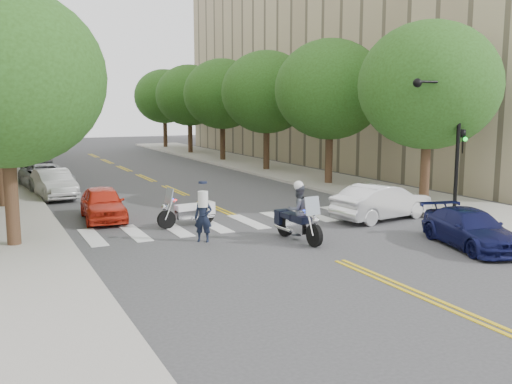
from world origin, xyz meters
TOP-DOWN VIEW (x-y plane):
  - ground at (0.00, 0.00)m, footprint 140.00×140.00m
  - sidewalk_right at (9.50, 22.00)m, footprint 5.00×60.00m
  - building_right at (26.00, 26.00)m, footprint 26.00×44.00m
  - tree_l_0 at (-8.80, 6.00)m, footprint 6.40×6.40m
  - tree_r_0 at (8.80, 6.00)m, footprint 6.40×6.40m
  - tree_r_1 at (8.80, 14.00)m, footprint 6.40×6.40m
  - tree_r_2 at (8.80, 22.00)m, footprint 6.40×6.40m
  - tree_r_3 at (8.80, 30.00)m, footprint 6.40×6.40m
  - tree_r_4 at (8.80, 38.00)m, footprint 6.40×6.40m
  - tree_r_5 at (8.80, 46.00)m, footprint 6.40×6.40m
  - traffic_signal_pole at (7.72, 3.50)m, footprint 2.82×0.42m
  - motorcycle_police at (0.16, 2.86)m, footprint 0.91×2.61m
  - motorcycle_parked at (-2.31, 6.83)m, footprint 2.43×0.77m
  - officer_standing at (-2.84, 4.15)m, footprint 0.74×0.68m
  - convertible at (5.17, 4.50)m, footprint 4.71×2.23m
  - sedan_blue at (4.88, -0.50)m, footprint 2.73×4.59m
  - parked_car_a at (-5.20, 9.50)m, footprint 1.96×4.17m
  - parked_car_b at (-6.30, 16.29)m, footprint 1.96×4.53m
  - parked_car_c at (-6.30, 19.50)m, footprint 2.83×5.28m
  - parked_car_d at (-6.30, 26.43)m, footprint 1.64×4.03m
  - parked_car_e at (-5.20, 34.00)m, footprint 1.53×3.75m

SIDE VIEW (x-z plane):
  - ground at x=0.00m, z-range 0.00..0.00m
  - sidewalk_right at x=9.50m, z-range 0.00..0.15m
  - motorcycle_parked at x=-2.31m, z-range -0.24..1.33m
  - parked_car_d at x=-6.30m, z-range 0.00..1.17m
  - sedan_blue at x=4.88m, z-range 0.00..1.25m
  - parked_car_e at x=-5.20m, z-range 0.00..1.27m
  - parked_car_a at x=-5.20m, z-range 0.00..1.38m
  - parked_car_c at x=-6.30m, z-range 0.00..1.41m
  - parked_car_b at x=-6.30m, z-range 0.00..1.45m
  - convertible at x=5.17m, z-range 0.00..1.49m
  - officer_standing at x=-2.84m, z-range 0.00..1.70m
  - motorcycle_police at x=0.16m, z-range -0.12..2.00m
  - traffic_signal_pole at x=7.72m, z-range 0.72..6.72m
  - tree_l_0 at x=-8.80m, z-range 1.33..9.78m
  - tree_r_0 at x=8.80m, z-range 1.33..9.78m
  - tree_r_1 at x=8.80m, z-range 1.33..9.78m
  - tree_r_2 at x=8.80m, z-range 1.33..9.78m
  - tree_r_3 at x=8.80m, z-range 1.33..9.78m
  - tree_r_4 at x=8.80m, z-range 1.33..9.78m
  - tree_r_5 at x=8.80m, z-range 1.33..9.78m
  - building_right at x=26.00m, z-range 0.00..22.00m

